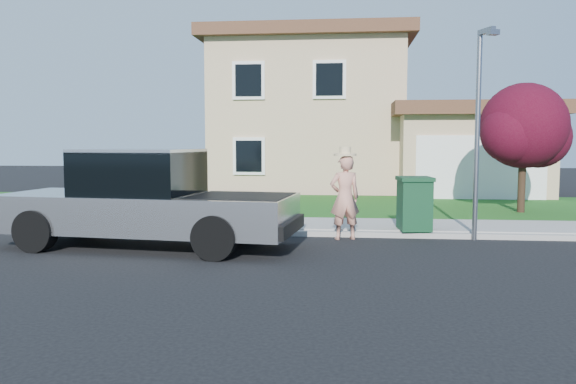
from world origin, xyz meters
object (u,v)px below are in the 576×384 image
(pickup_truck, at_px, (147,202))
(street_lamp, at_px, (479,122))
(woman, at_px, (345,196))
(ornamental_tree, at_px, (525,130))
(trash_bin, at_px, (414,203))

(pickup_truck, xyz_separation_m, street_lamp, (6.89, 1.49, 1.64))
(woman, height_order, ornamental_tree, ornamental_tree)
(pickup_truck, height_order, street_lamp, street_lamp)
(pickup_truck, xyz_separation_m, ornamental_tree, (9.21, 5.96, 1.57))
(street_lamp, bearing_deg, woman, 161.86)
(pickup_truck, relative_size, trash_bin, 5.19)
(ornamental_tree, height_order, street_lamp, street_lamp)
(ornamental_tree, height_order, trash_bin, ornamental_tree)
(trash_bin, bearing_deg, pickup_truck, -166.67)
(woman, bearing_deg, street_lamp, 166.18)
(trash_bin, bearing_deg, woman, -165.63)
(woman, height_order, trash_bin, woman)
(street_lamp, bearing_deg, trash_bin, 140.75)
(ornamental_tree, bearing_deg, street_lamp, -117.54)
(pickup_truck, bearing_deg, trash_bin, 25.15)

